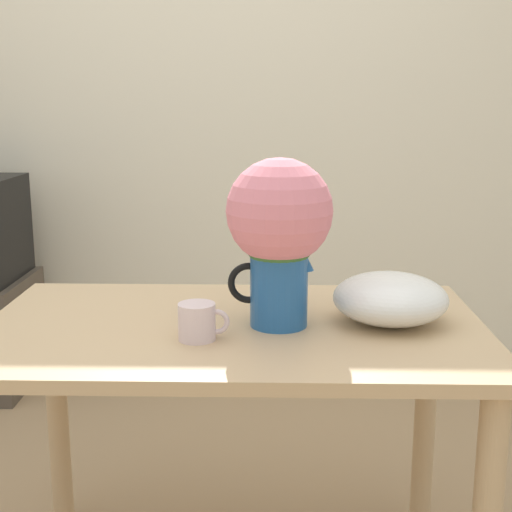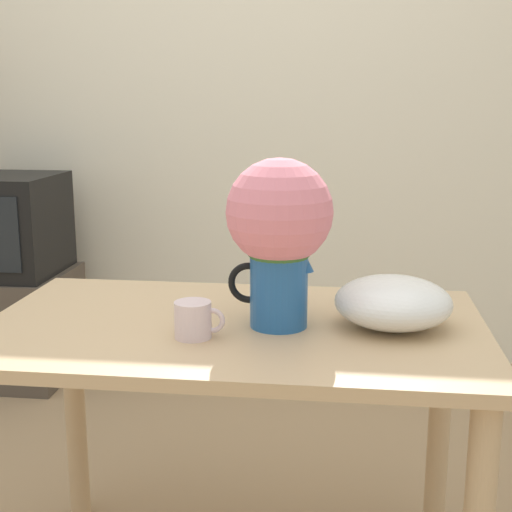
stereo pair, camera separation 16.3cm
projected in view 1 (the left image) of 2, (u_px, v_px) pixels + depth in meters
wall_back at (211, 87)px, 3.30m from camera, size 8.00×0.05×2.60m
table at (234, 371)px, 1.70m from camera, size 1.18×0.71×0.73m
flower_vase at (279, 227)px, 1.61m from camera, size 0.24×0.24×0.39m
coffee_mug at (198, 322)px, 1.56m from camera, size 0.11×0.08×0.08m
white_bowl at (390, 298)px, 1.67m from camera, size 0.27×0.27×0.12m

